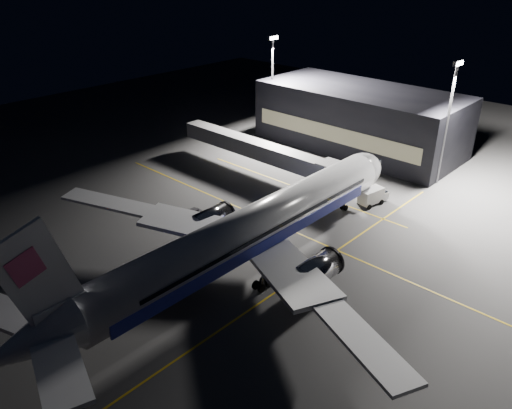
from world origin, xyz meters
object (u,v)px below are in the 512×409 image
Objects in this scene: service_truck at (373,195)px; safety_cone_a at (255,238)px; jet_bridge at (264,151)px; safety_cone_b at (243,232)px; baggage_tug at (194,215)px; safety_cone_c at (231,227)px; airliner at (247,232)px; floodlight_mast_south at (449,113)px; floodlight_mast_north at (272,78)px.

service_truck reaches higher than safety_cone_a.
safety_cone_b is at bearing -145.85° from jet_bridge.
service_truck is at bearing -34.47° from baggage_tug.
safety_cone_c is at bearing 93.78° from safety_cone_b.
service_truck is 10.59× the size of safety_cone_b.
airliner is at bearing -144.94° from safety_cone_a.
baggage_tug is 10.63m from safety_cone_a.
service_truck is 28.12m from baggage_tug.
safety_cone_a is 4.55m from safety_cone_c.
jet_bridge is 13.55× the size of baggage_tug.
safety_cone_a is (-35.38, 10.01, -12.09)m from floodlight_mast_south.
airliner is at bearing -123.16° from safety_cone_c.
jet_bridge is 20.06m from baggage_tug.
safety_cone_c is at bearing 163.39° from service_truck.
safety_cone_a is at bearing -141.65° from floodlight_mast_north.
floodlight_mast_south reaches higher than airliner.
airliner reaches higher than jet_bridge.
safety_cone_a is 1.05× the size of safety_cone_b.
airliner is 52.56m from floodlight_mast_north.
jet_bridge is 21.40m from safety_cone_b.
airliner is 29.31m from jet_bridge.
safety_cone_b is (-35.34, -25.70, -12.11)m from floodlight_mast_north.
floodlight_mast_south is 18.68m from service_truck.
floodlight_mast_south is 39.44× the size of safety_cone_b.
service_truck is (3.37, -20.15, -3.14)m from jet_bridge.
safety_cone_c is (-0.15, 2.26, 0.03)m from safety_cone_b.
safety_cone_c reaches higher than safety_cone_a.
safety_cone_a is (2.00, -10.43, -0.56)m from baggage_tug.
safety_cone_b is 0.91× the size of safety_cone_c.
baggage_tug is at bearing -154.84° from floodlight_mast_north.
airliner is 42.13m from floodlight_mast_south.
floodlight_mast_north is 37.43× the size of safety_cone_a.
airliner reaches higher than service_truck.
baggage_tug is (-19.38, -3.63, -3.75)m from jet_bridge.
jet_bridge is at bearing 12.12° from baggage_tug.
floodlight_mast_south is at bearing -27.16° from baggage_tug.
jet_bridge is at bearing 126.79° from floodlight_mast_south.
safety_cone_c is at bearing 56.84° from airliner.
service_truck reaches higher than baggage_tug.
jet_bridge is 22.76m from safety_cone_a.
service_truck is 22.37m from safety_cone_b.
airliner is 8.51m from safety_cone_a.
airliner reaches higher than safety_cone_c.
floodlight_mast_north is at bearing 37.91° from airliner.
floodlight_mast_north is 1.00× the size of floodlight_mast_south.
floodlight_mast_south is 8.15× the size of baggage_tug.
jet_bridge is 24.06m from floodlight_mast_north.
safety_cone_b is (-35.34, 12.30, -12.11)m from floodlight_mast_south.
airliner is 2.97× the size of floodlight_mast_south.
service_truck is at bearing 164.99° from floodlight_mast_south.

